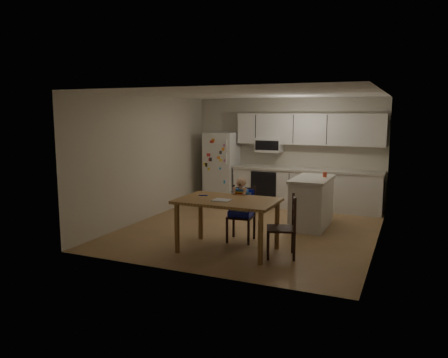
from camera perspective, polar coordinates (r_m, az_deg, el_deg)
name	(u,v)px	position (r m, az deg, el deg)	size (l,w,h in m)	color
room	(260,160)	(8.51, 4.70, 2.43)	(4.52, 5.01, 2.51)	olive
refrigerator	(222,167)	(10.66, -0.30, 1.55)	(0.72, 0.70, 1.70)	silver
kitchen_run	(306,170)	(10.10, 10.62, 1.16)	(3.37, 0.62, 2.15)	silver
kitchen_island	(312,202)	(8.52, 11.38, -2.96)	(0.67, 1.28, 0.95)	silver
red_cup	(325,175)	(8.58, 13.03, 0.58)	(0.08, 0.08, 0.10)	#D3482C
dining_table	(228,206)	(6.83, 0.50, -3.60)	(1.54, 0.99, 0.83)	brown
napkin	(222,200)	(6.73, -0.30, -2.77)	(0.26, 0.23, 0.01)	silver
toddler_spoon	(202,195)	(7.11, -2.84, -2.15)	(0.02, 0.02, 0.12)	#1620C3
chair_booster	(242,202)	(7.40, 2.34, -3.07)	(0.45, 0.45, 1.10)	black
chair_side	(287,222)	(6.65, 8.28, -5.62)	(0.53, 0.53, 0.95)	black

